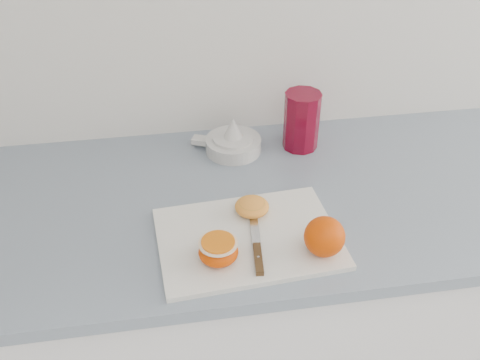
{
  "coord_description": "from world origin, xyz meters",
  "views": [
    {
      "loc": [
        -0.35,
        0.75,
        1.64
      ],
      "look_at": [
        -0.2,
        1.66,
        0.96
      ],
      "focal_mm": 40.0,
      "sensor_mm": 36.0,
      "label": 1
    }
  ],
  "objects_px": {
    "counter": "(286,315)",
    "citrus_juicer": "(233,142)",
    "half_orange": "(218,251)",
    "red_tumbler": "(301,123)",
    "cutting_board": "(248,238)"
  },
  "relations": [
    {
      "from": "red_tumbler",
      "to": "cutting_board",
      "type": "bearing_deg",
      "value": -120.02
    },
    {
      "from": "counter",
      "to": "citrus_juicer",
      "type": "bearing_deg",
      "value": 122.99
    },
    {
      "from": "counter",
      "to": "red_tumbler",
      "type": "distance_m",
      "value": 0.55
    },
    {
      "from": "counter",
      "to": "citrus_juicer",
      "type": "distance_m",
      "value": 0.52
    },
    {
      "from": "cutting_board",
      "to": "half_orange",
      "type": "distance_m",
      "value": 0.09
    },
    {
      "from": "citrus_juicer",
      "to": "red_tumbler",
      "type": "height_order",
      "value": "red_tumbler"
    },
    {
      "from": "counter",
      "to": "citrus_juicer",
      "type": "xyz_separation_m",
      "value": [
        -0.12,
        0.19,
        0.47
      ]
    },
    {
      "from": "counter",
      "to": "cutting_board",
      "type": "distance_m",
      "value": 0.49
    },
    {
      "from": "half_orange",
      "to": "red_tumbler",
      "type": "bearing_deg",
      "value": 56.33
    },
    {
      "from": "half_orange",
      "to": "citrus_juicer",
      "type": "relative_size",
      "value": 0.44
    },
    {
      "from": "red_tumbler",
      "to": "counter",
      "type": "bearing_deg",
      "value": -106.39
    },
    {
      "from": "red_tumbler",
      "to": "citrus_juicer",
      "type": "bearing_deg",
      "value": 178.34
    },
    {
      "from": "counter",
      "to": "citrus_juicer",
      "type": "relative_size",
      "value": 14.33
    },
    {
      "from": "counter",
      "to": "half_orange",
      "type": "xyz_separation_m",
      "value": [
        -0.21,
        -0.21,
        0.48
      ]
    },
    {
      "from": "counter",
      "to": "half_orange",
      "type": "height_order",
      "value": "half_orange"
    }
  ]
}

